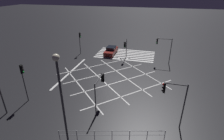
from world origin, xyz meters
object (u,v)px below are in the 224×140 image
traffic_light_nw_main (173,95)px  street_lamp_west (62,100)px  traffic_light_sw_main (163,45)px  traffic_light_se_main (80,39)px  traffic_light_median_south (125,46)px  traffic_light_ne_main (23,76)px  waiting_car (111,51)px  traffic_light_median_north (100,85)px

traffic_light_nw_main → street_lamp_west: 9.21m
traffic_light_sw_main → traffic_light_nw_main: bearing=93.1°
traffic_light_se_main → traffic_light_sw_main: size_ratio=0.95×
traffic_light_median_south → street_lamp_west: street_lamp_west is taller
traffic_light_se_main → traffic_light_ne_main: bearing=-87.1°
traffic_light_se_main → waiting_car: traffic_light_se_main is taller
traffic_light_se_main → traffic_light_median_north: bearing=-59.0°
traffic_light_sw_main → traffic_light_ne_main: traffic_light_ne_main is taller
traffic_light_sw_main → traffic_light_se_main: bearing=-2.9°
traffic_light_median_north → waiting_car: 16.66m
traffic_light_nw_main → waiting_car: (10.22, -17.38, -2.65)m
traffic_light_sw_main → waiting_car: (9.39, -2.10, -2.50)m
traffic_light_sw_main → traffic_light_median_north: bearing=66.5°
waiting_car → traffic_light_median_north: bearing=11.4°
traffic_light_nw_main → traffic_light_sw_main: bearing=-86.9°
traffic_light_median_south → waiting_car: (3.13, -1.97, -1.82)m
traffic_light_se_main → waiting_car: bearing=13.3°
traffic_light_sw_main → traffic_light_median_south: traffic_light_sw_main is taller
traffic_light_se_main → traffic_light_ne_main: 16.02m
traffic_light_median_north → street_lamp_west: street_lamp_west is taller
traffic_light_median_north → waiting_car: size_ratio=0.80×
traffic_light_se_main → waiting_car: (-5.68, -1.34, -2.28)m
traffic_light_nw_main → traffic_light_ne_main: 15.10m
waiting_car → traffic_light_sw_main: bearing=77.4°
traffic_light_nw_main → street_lamp_west: (7.06, 5.56, 2.02)m
traffic_light_median_north → traffic_light_sw_main: bearing=-23.5°
traffic_light_ne_main → traffic_light_median_south: 17.34m
traffic_light_se_main → traffic_light_sw_main: 15.09m
street_lamp_west → waiting_car: street_lamp_west is taller
traffic_light_nw_main → traffic_light_median_south: 16.98m
street_lamp_west → traffic_light_median_north: bearing=-90.8°
traffic_light_sw_main → traffic_light_median_south: (6.26, -0.13, -0.68)m
traffic_light_se_main → waiting_car: 6.26m
traffic_light_se_main → traffic_light_median_north: size_ratio=1.15×
traffic_light_median_south → traffic_light_nw_main: bearing=24.7°
traffic_light_median_north → waiting_car: bearing=11.4°
traffic_light_ne_main → waiting_car: traffic_light_ne_main is taller
traffic_light_ne_main → street_lamp_west: bearing=-34.8°
traffic_light_median_south → traffic_light_ne_main: bearing=-27.5°
traffic_light_median_south → street_lamp_west: size_ratio=0.41×
traffic_light_median_north → traffic_light_median_south: (0.13, -14.24, -0.17)m
traffic_light_se_main → traffic_light_median_south: bearing=-4.1°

